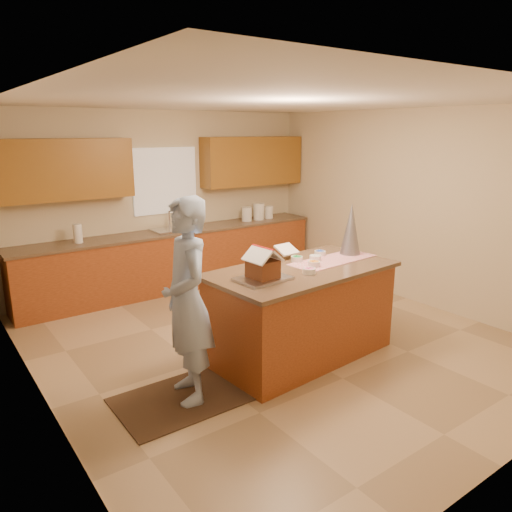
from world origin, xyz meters
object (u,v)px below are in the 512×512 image
Objects in this scene: gingerbread_house at (263,266)px; island_base at (301,314)px; boy at (187,301)px; tinsel_tree at (351,229)px.

island_base is at bearing 9.23° from gingerbread_house.
island_base is 1.05× the size of boy.
boy is 5.74× the size of gingerbread_house.
gingerbread_house is at bearing 100.06° from boy.
gingerbread_house is (-0.59, -0.10, 0.66)m from island_base.
gingerbread_house is (-1.43, -0.21, -0.16)m from tinsel_tree.
boy is at bearing 178.40° from island_base.
tinsel_tree reaches higher than island_base.
boy reaches higher than island_base.
tinsel_tree reaches higher than gingerbread_house.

